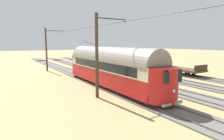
# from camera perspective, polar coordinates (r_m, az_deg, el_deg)

# --- Properties ---
(ground_plane) EXTENTS (220.00, 220.00, 0.00)m
(ground_plane) POSITION_cam_1_polar(r_m,az_deg,el_deg) (28.20, 5.98, -1.63)
(ground_plane) COLOR tan
(track_streetcar_siding) EXTENTS (2.80, 80.00, 0.18)m
(track_streetcar_siding) POSITION_cam_1_polar(r_m,az_deg,el_deg) (32.83, 14.92, -0.40)
(track_streetcar_siding) COLOR #666059
(track_streetcar_siding) RESTS_ON ground
(track_adjacent_siding) EXTENTS (2.80, 80.00, 0.18)m
(track_adjacent_siding) POSITION_cam_1_polar(r_m,az_deg,el_deg) (29.81, 9.01, -1.06)
(track_adjacent_siding) COLOR #666059
(track_adjacent_siding) RESTS_ON ground
(track_third_siding) EXTENTS (2.80, 80.00, 0.18)m
(track_third_siding) POSITION_cam_1_polar(r_m,az_deg,el_deg) (27.18, 1.86, -1.83)
(track_third_siding) COLOR #666059
(track_third_siding) RESTS_ON ground
(track_outer_siding) EXTENTS (2.80, 80.00, 0.18)m
(track_outer_siding) POSITION_cam_1_polar(r_m,az_deg,el_deg) (25.06, -6.67, -2.72)
(track_outer_siding) COLOR #666059
(track_outer_siding) RESTS_ON ground
(vintage_streetcar) EXTENTS (2.65, 17.67, 4.89)m
(vintage_streetcar) POSITION_cam_1_polar(r_m,az_deg,el_deg) (20.41, -0.98, 1.16)
(vintage_streetcar) COLOR red
(vintage_streetcar) RESTS_ON ground
(flatcar_adjacent) EXTENTS (2.80, 11.73, 1.60)m
(flatcar_adjacent) POSITION_cam_1_polar(r_m,az_deg,el_deg) (31.84, 16.69, 0.74)
(flatcar_adjacent) COLOR brown
(flatcar_adjacent) RESTS_ON ground
(catenary_pole_foreground) EXTENTS (3.12, 0.28, 7.19)m
(catenary_pole_foreground) POSITION_cam_1_polar(r_m,az_deg,el_deg) (34.10, -18.86, 6.02)
(catenary_pole_foreground) COLOR #423323
(catenary_pole_foreground) RESTS_ON ground
(catenary_pole_mid_near) EXTENTS (3.12, 0.28, 7.19)m
(catenary_pole_mid_near) POSITION_cam_1_polar(r_m,az_deg,el_deg) (16.35, -4.27, 4.74)
(catenary_pole_mid_near) COLOR #423323
(catenary_pole_mid_near) RESTS_ON ground
(overhead_wire_run) EXTENTS (2.91, 41.47, 0.18)m
(overhead_wire_run) POSITION_cam_1_polar(r_m,az_deg,el_deg) (18.51, 2.28, 14.04)
(overhead_wire_run) COLOR black
(overhead_wire_run) RESTS_ON ground
(switch_stand) EXTENTS (0.50, 0.30, 1.24)m
(switch_stand) POSITION_cam_1_polar(r_m,az_deg,el_deg) (43.22, 3.90, 2.68)
(switch_stand) COLOR black
(switch_stand) RESTS_ON ground
(track_end_bumper) EXTENTS (1.80, 0.60, 0.80)m
(track_end_bumper) POSITION_cam_1_polar(r_m,az_deg,el_deg) (34.14, -5.62, 0.73)
(track_end_bumper) COLOR #B2A519
(track_end_bumper) RESTS_ON ground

